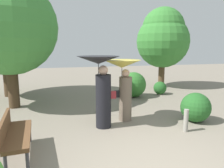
% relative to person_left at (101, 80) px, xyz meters
% --- Properties ---
extents(ground_plane, '(40.00, 40.00, 0.00)m').
position_rel_person_left_xyz_m(ground_plane, '(0.43, -2.17, -1.29)').
color(ground_plane, gray).
extents(person_left, '(1.12, 1.12, 1.93)m').
position_rel_person_left_xyz_m(person_left, '(0.00, 0.00, 0.00)').
color(person_left, black).
rests_on(person_left, ground).
extents(person_right, '(1.09, 1.09, 1.80)m').
position_rel_person_left_xyz_m(person_right, '(0.74, 0.37, -0.03)').
color(person_right, '#6B5B4C').
rests_on(person_right, ground).
extents(park_bench, '(0.61, 1.53, 0.83)m').
position_rel_person_left_xyz_m(park_bench, '(-1.99, -1.15, -0.78)').
color(park_bench, '#38383D').
rests_on(park_bench, ground).
extents(tree_near_left, '(3.54, 3.54, 5.24)m').
position_rel_person_left_xyz_m(tree_near_left, '(-3.19, 4.72, 1.99)').
color(tree_near_left, '#42301E').
rests_on(tree_near_left, ground).
extents(tree_near_right, '(2.77, 2.77, 4.22)m').
position_rel_person_left_xyz_m(tree_near_right, '(4.40, 4.91, 1.38)').
color(tree_near_right, '#4C3823').
rests_on(tree_near_right, ground).
extents(tree_mid_left, '(3.31, 3.31, 4.93)m').
position_rel_person_left_xyz_m(tree_mid_left, '(-2.64, 2.69, 1.80)').
color(tree_mid_left, '#42301E').
rests_on(tree_mid_left, ground).
extents(bush_path_left, '(0.59, 0.59, 0.59)m').
position_rel_person_left_xyz_m(bush_path_left, '(3.49, 3.30, -0.99)').
color(bush_path_left, '#235B23').
rests_on(bush_path_left, ground).
extents(bush_behind_bench, '(0.86, 0.86, 0.86)m').
position_rel_person_left_xyz_m(bush_behind_bench, '(2.74, -0.29, -0.86)').
color(bush_behind_bench, '#235B23').
rests_on(bush_behind_bench, ground).
extents(bush_far_side, '(1.09, 1.09, 1.09)m').
position_rel_person_left_xyz_m(bush_far_side, '(2.11, 3.12, -0.74)').
color(bush_far_side, '#2D6B28').
rests_on(bush_far_side, ground).
extents(path_marker_post, '(0.12, 0.12, 0.59)m').
position_rel_person_left_xyz_m(path_marker_post, '(2.03, -0.88, -0.99)').
color(path_marker_post, gray).
rests_on(path_marker_post, ground).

